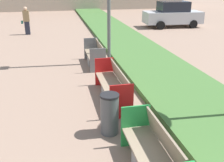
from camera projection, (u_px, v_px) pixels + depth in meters
The scene contains 7 objects.
planter_grass_strip at pixel (137, 51), 12.73m from camera, with size 2.80×120.00×0.18m.
bench_green_frame at pixel (152, 157), 4.74m from camera, with size 0.65×1.89×0.94m.
bench_red_frame at pixel (113, 87), 7.75m from camera, with size 0.65×2.43×0.94m.
bench_grey_frame at pixel (95, 56), 10.90m from camera, with size 0.65×1.97×0.94m.
litter_bin at pixel (110, 114), 5.99m from camera, with size 0.44×0.44×0.98m.
pedestrian_walking at pixel (26, 21), 16.72m from camera, with size 0.53×0.24×1.75m.
parked_car_distant at pixel (173, 15), 19.43m from camera, with size 4.29×2.00×1.86m.
Camera 1 is at (-0.60, 0.15, 3.37)m, focal length 42.00 mm.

